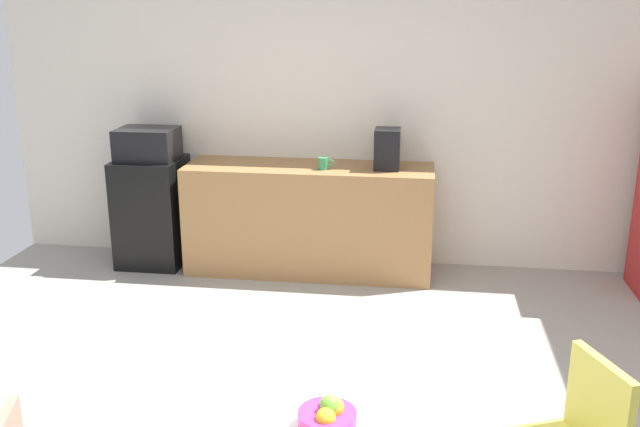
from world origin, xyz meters
name	(u,v)px	position (x,y,z in m)	size (l,w,h in m)	color
wall_back	(354,111)	(0.00, 3.00, 1.30)	(6.00, 0.10, 2.60)	silver
counter_block	(309,219)	(-0.33, 2.65, 0.45)	(2.02, 0.60, 0.90)	#9E7042
mini_fridge	(152,212)	(-1.69, 2.65, 0.46)	(0.54, 0.54, 0.92)	black
microwave	(147,144)	(-1.69, 2.65, 1.05)	(0.48, 0.38, 0.26)	black
fruit_bowl	(328,416)	(0.27, -0.75, 0.80)	(0.21, 0.21, 0.13)	#D8338C
mug_white	(324,163)	(-0.20, 2.55, 0.95)	(0.13, 0.08, 0.09)	#338C59
coffee_maker	(387,149)	(0.30, 2.65, 1.06)	(0.20, 0.24, 0.32)	black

